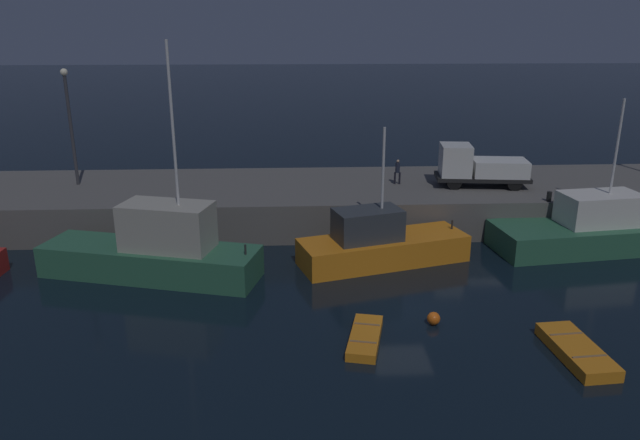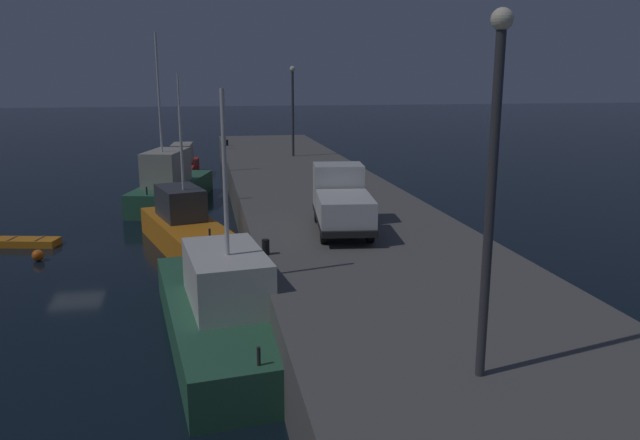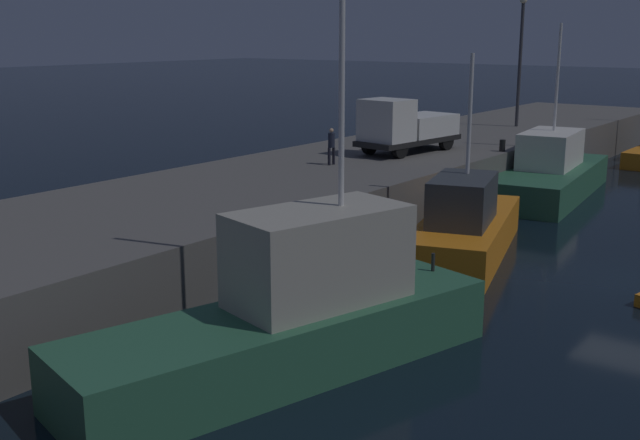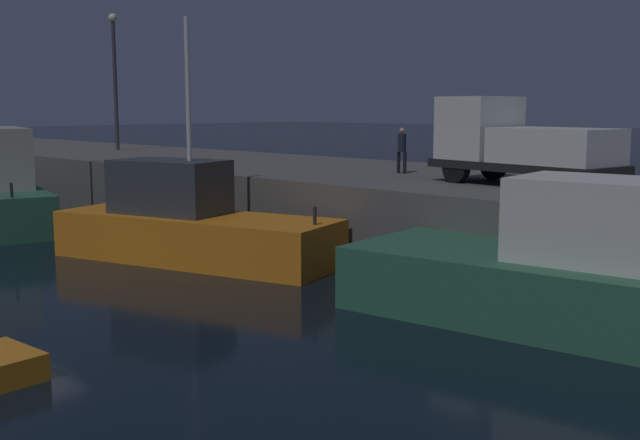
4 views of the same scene
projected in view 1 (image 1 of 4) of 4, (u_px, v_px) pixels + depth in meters
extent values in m
plane|color=black|center=(404.00, 310.00, 26.79)|extent=(320.00, 320.00, 0.00)
cube|color=#5B5956|center=(368.00, 201.00, 38.84)|extent=(73.89, 9.37, 2.31)
cube|color=orange|center=(383.00, 250.00, 31.88)|extent=(9.26, 5.18, 1.40)
cube|color=#33383D|center=(368.00, 225.00, 31.12)|extent=(3.80, 2.82, 1.61)
cylinder|color=silver|center=(383.00, 168.00, 30.46)|extent=(0.14, 0.14, 4.16)
cylinder|color=#262626|center=(452.00, 225.00, 32.86)|extent=(0.10, 0.10, 0.50)
cube|color=#2D6647|center=(151.00, 261.00, 30.19)|extent=(11.26, 5.65, 1.55)
cube|color=#ADA899|center=(167.00, 226.00, 29.38)|extent=(4.73, 3.24, 2.27)
cylinder|color=silver|center=(173.00, 126.00, 27.70)|extent=(0.14, 0.14, 7.56)
cylinder|color=#262626|center=(245.00, 250.00, 28.85)|extent=(0.10, 0.10, 0.50)
cube|color=#2D6647|center=(592.00, 236.00, 33.90)|extent=(11.43, 5.09, 1.43)
cube|color=silver|center=(600.00, 209.00, 33.45)|extent=(4.55, 2.87, 1.72)
cylinder|color=silver|center=(617.00, 147.00, 32.45)|extent=(0.14, 0.14, 5.14)
cube|color=orange|center=(577.00, 351.00, 23.03)|extent=(1.77, 3.93, 0.47)
cube|color=olive|center=(566.00, 334.00, 23.74)|extent=(1.33, 0.18, 0.04)
cube|color=olive|center=(590.00, 356.00, 22.15)|extent=(1.33, 0.18, 0.04)
cube|color=orange|center=(365.00, 338.00, 24.09)|extent=(1.86, 3.47, 0.38)
cube|color=olive|center=(367.00, 324.00, 24.70)|extent=(1.02, 0.31, 0.04)
cube|color=olive|center=(363.00, 342.00, 23.35)|extent=(1.02, 0.31, 0.04)
sphere|color=orange|center=(434.00, 318.00, 25.44)|extent=(0.55, 0.55, 0.55)
cylinder|color=#38383D|center=(72.00, 131.00, 37.30)|extent=(0.20, 0.20, 6.74)
sphere|color=#F9EFCC|center=(64.00, 72.00, 36.19)|extent=(0.44, 0.44, 0.44)
cylinder|color=black|center=(454.00, 182.00, 37.10)|extent=(0.93, 0.38, 0.90)
cylinder|color=black|center=(450.00, 175.00, 38.78)|extent=(0.93, 0.38, 0.90)
cylinder|color=black|center=(515.00, 183.00, 36.86)|extent=(0.93, 0.38, 0.90)
cylinder|color=black|center=(508.00, 176.00, 38.55)|extent=(0.93, 0.38, 0.90)
cube|color=black|center=(482.00, 177.00, 37.79)|extent=(5.89, 2.76, 0.25)
cube|color=silver|center=(455.00, 160.00, 37.56)|extent=(2.05, 2.32, 1.90)
cube|color=silver|center=(499.00, 168.00, 37.53)|extent=(3.52, 2.49, 1.00)
cylinder|color=black|center=(400.00, 178.00, 38.34)|extent=(0.12, 0.12, 0.75)
cylinder|color=black|center=(395.00, 178.00, 38.36)|extent=(0.12, 0.12, 0.75)
cylinder|color=#1E2333|center=(398.00, 168.00, 38.14)|extent=(0.31, 0.31, 0.62)
sphere|color=tan|center=(398.00, 161.00, 38.00)|extent=(0.18, 0.18, 0.18)
cylinder|color=black|center=(549.00, 196.00, 34.70)|extent=(0.28, 0.28, 0.57)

